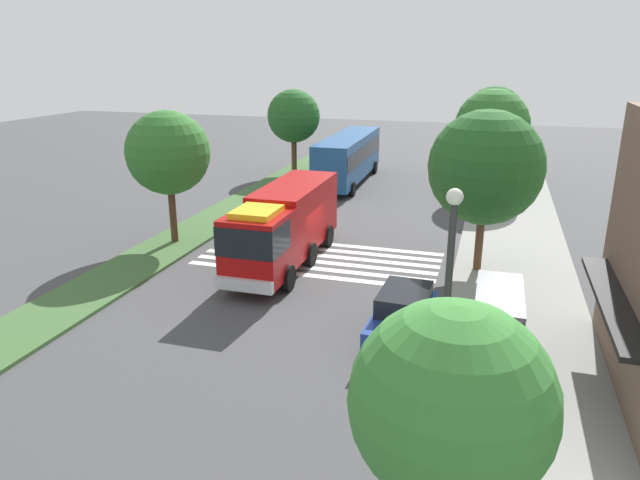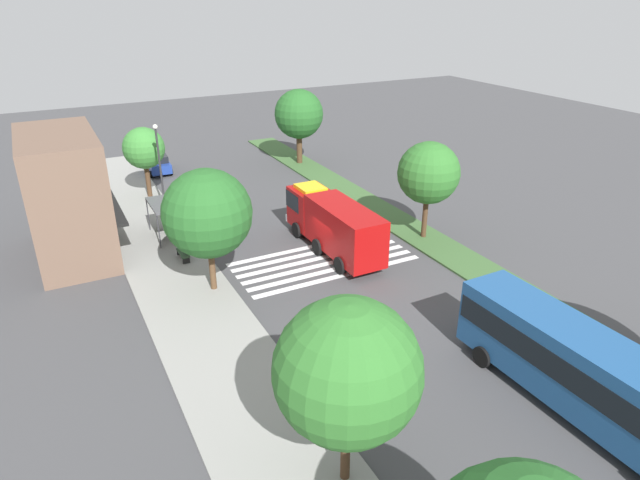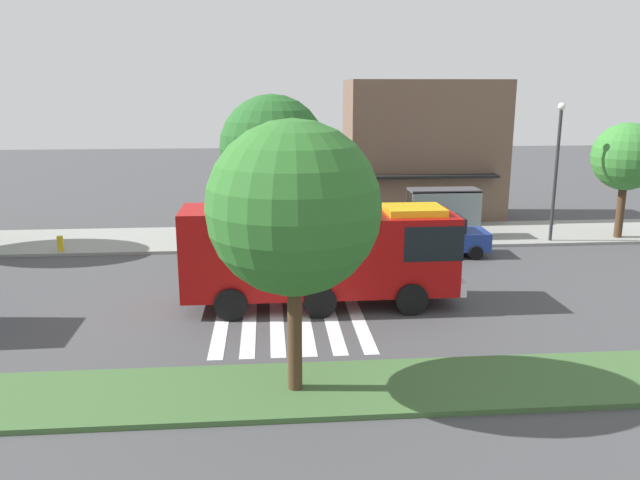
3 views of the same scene
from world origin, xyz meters
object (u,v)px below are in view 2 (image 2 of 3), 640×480
at_px(fire_hydrant, 294,379).
at_px(sidewalk_tree_center, 207,214).
at_px(fire_truck, 331,221).
at_px(sidewalk_tree_east, 144,148).
at_px(parked_car_west, 211,224).
at_px(bench_near_shelter, 184,252).
at_px(transit_bus, 586,370).
at_px(sidewalk_tree_west, 347,371).
at_px(parked_car_mid, 158,163).
at_px(median_tree_center, 299,114).
at_px(bus_stop_shelter, 167,213).
at_px(street_lamp, 159,161).
at_px(median_tree_west, 429,173).

bearing_deg(fire_hydrant, sidewalk_tree_center, 2.89).
relative_size(fire_truck, sidewalk_tree_east, 1.68).
distance_m(fire_truck, fire_hydrant, 14.31).
height_order(parked_car_west, sidewalk_tree_center, sidewalk_tree_center).
height_order(bench_near_shelter, sidewalk_tree_east, sidewalk_tree_east).
relative_size(transit_bus, sidewalk_tree_west, 1.69).
xyz_separation_m(parked_car_west, transit_bus, (-24.19, -8.01, 1.19)).
height_order(transit_bus, fire_hydrant, transit_bus).
bearing_deg(bench_near_shelter, sidewalk_tree_center, -173.62).
bearing_deg(parked_car_mid, fire_truck, -161.34).
relative_size(parked_car_mid, bench_near_shelter, 2.70).
bearing_deg(median_tree_center, fire_truck, 160.65).
bearing_deg(fire_hydrant, bench_near_shelter, 3.99).
distance_m(bus_stop_shelter, sidewalk_tree_west, 23.95).
distance_m(parked_car_mid, bus_stop_shelter, 15.78).
xyz_separation_m(parked_car_mid, sidewalk_tree_center, (-24.06, 2.20, 3.88)).
distance_m(transit_bus, bus_stop_shelter, 27.38).
bearing_deg(fire_truck, fire_hydrant, 144.80).
bearing_deg(parked_car_west, median_tree_center, -42.96).
distance_m(parked_car_west, median_tree_center, 18.69).
bearing_deg(bench_near_shelter, transit_bus, -153.18).
distance_m(transit_bus, bench_near_shelter, 23.80).
height_order(parked_car_mid, street_lamp, street_lamp).
bearing_deg(median_tree_center, street_lamp, 114.32).
xyz_separation_m(transit_bus, bus_stop_shelter, (25.19, 10.72, -0.23)).
distance_m(parked_car_west, sidewalk_tree_east, 10.62).
bearing_deg(sidewalk_tree_center, transit_bus, -148.48).
bearing_deg(street_lamp, sidewalk_tree_east, 6.12).
bearing_deg(median_tree_center, fire_hydrant, 154.11).
bearing_deg(transit_bus, sidewalk_tree_east, -164.39).
bearing_deg(median_tree_center, sidewalk_tree_center, 143.28).
xyz_separation_m(sidewalk_tree_west, sidewalk_tree_center, (15.22, 0.00, 0.00)).
distance_m(sidewalk_tree_west, median_tree_west, 21.74).
bearing_deg(fire_hydrant, transit_bus, -124.78).
height_order(parked_car_west, parked_car_mid, parked_car_west).
bearing_deg(sidewalk_tree_east, fire_truck, -151.06).
bearing_deg(parked_car_west, sidewalk_tree_east, 14.99).
bearing_deg(street_lamp, fire_truck, -145.31).
xyz_separation_m(fire_truck, fire_hydrant, (-11.66, 8.16, -1.52)).
bearing_deg(fire_truck, bench_near_shelter, 72.83).
relative_size(sidewalk_tree_center, sidewalk_tree_east, 1.24).
xyz_separation_m(parked_car_west, sidewalk_tree_west, (-22.77, 2.20, 3.85)).
relative_size(parked_car_mid, sidewalk_tree_west, 0.61).
xyz_separation_m(bench_near_shelter, median_tree_center, (15.82, -15.70, 4.31)).
distance_m(transit_bus, street_lamp, 31.94).
height_order(street_lamp, fire_hydrant, street_lamp).
bearing_deg(sidewalk_tree_center, sidewalk_tree_west, 180.00).
xyz_separation_m(fire_truck, sidewalk_tree_center, (-1.76, 8.66, 2.76)).
distance_m(bus_stop_shelter, median_tree_west, 17.96).
height_order(bench_near_shelter, fire_hydrant, bench_near_shelter).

